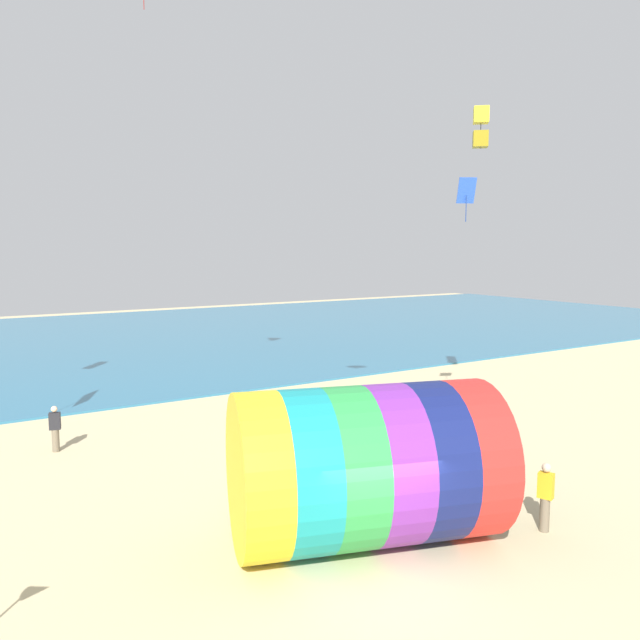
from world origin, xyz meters
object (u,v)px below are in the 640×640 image
object	(u,v)px
kite_handler	(545,496)
kite_blue_diamond	(467,191)
bystander_near_water	(380,422)
bystander_mid_beach	(55,429)
giant_inflatable_tube	(366,465)
kite_yellow_box	(481,127)

from	to	relation	value
kite_handler	kite_blue_diamond	bearing A→B (deg)	59.90
bystander_near_water	bystander_mid_beach	bearing A→B (deg)	151.35
giant_inflatable_tube	kite_blue_diamond	xyz separation A→B (m)	(8.18, 5.22, 7.09)
kite_blue_diamond	kite_handler	bearing A→B (deg)	-120.10
giant_inflatable_tube	bystander_near_water	size ratio (longest dim) A/B	4.13
kite_handler	kite_yellow_box	xyz separation A→B (m)	(5.34, 7.68, 10.54)
kite_yellow_box	bystander_near_water	size ratio (longest dim) A/B	0.94
kite_blue_diamond	bystander_near_water	bearing A→B (deg)	174.23
giant_inflatable_tube	kite_handler	distance (m)	4.59
kite_handler	bystander_mid_beach	distance (m)	15.77
giant_inflatable_tube	kite_blue_diamond	bearing A→B (deg)	32.51
kite_yellow_box	bystander_mid_beach	distance (m)	18.74
bystander_near_water	kite_blue_diamond	bearing A→B (deg)	-5.77
kite_yellow_box	bystander_near_water	bearing A→B (deg)	-177.19
kite_blue_diamond	bystander_mid_beach	bearing A→B (deg)	156.82
giant_inflatable_tube	kite_handler	xyz separation A→B (m)	(4.07, -1.87, -0.99)
bystander_near_water	kite_handler	bearing A→B (deg)	-94.40
kite_blue_diamond	kite_yellow_box	bearing A→B (deg)	25.62
giant_inflatable_tube	kite_yellow_box	size ratio (longest dim) A/B	4.41
kite_blue_diamond	bystander_mid_beach	size ratio (longest dim) A/B	0.99
giant_inflatable_tube	kite_yellow_box	bearing A→B (deg)	31.66
kite_handler	kite_blue_diamond	world-z (taller)	kite_blue_diamond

